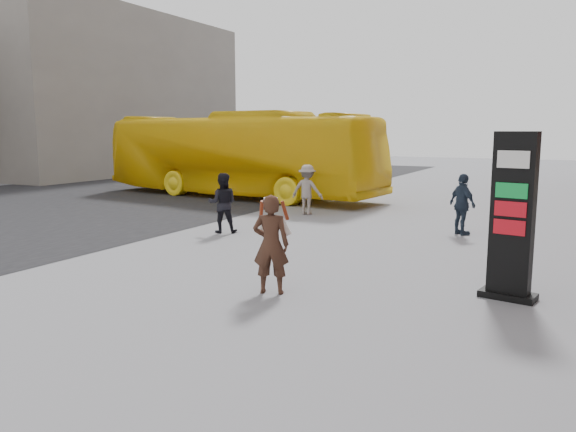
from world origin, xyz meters
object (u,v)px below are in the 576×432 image
at_px(woman, 271,243).
at_px(pedestrian_b, 307,190).
at_px(info_pylon, 512,217).
at_px(pedestrian_c, 462,204).
at_px(bus, 239,155).
at_px(pedestrian_a, 223,203).

height_order(woman, pedestrian_b, woman).
relative_size(info_pylon, pedestrian_c, 1.69).
bearing_deg(bus, pedestrian_b, -118.43).
xyz_separation_m(woman, bus, (-8.07, 11.69, 0.87)).
xyz_separation_m(bus, pedestrian_b, (4.72, -3.27, -0.92)).
xyz_separation_m(pedestrian_a, pedestrian_c, (5.82, 2.66, 0.00)).
bearing_deg(pedestrian_a, pedestrian_c, 176.24).
distance_m(woman, pedestrian_a, 5.91).
relative_size(info_pylon, woman, 1.62).
relative_size(pedestrian_b, pedestrian_c, 1.01).
bearing_deg(bus, woman, -139.12).
bearing_deg(pedestrian_c, woman, 116.48).
bearing_deg(pedestrian_c, info_pylon, 149.10).
relative_size(bus, pedestrian_c, 7.69).
distance_m(pedestrian_a, pedestrian_b, 4.08).
bearing_deg(pedestrian_c, pedestrian_a, 65.80).
height_order(bus, pedestrian_c, bus).
bearing_deg(bus, pedestrian_c, -108.78).
relative_size(woman, bus, 0.14).
distance_m(info_pylon, woman, 3.98).
bearing_deg(pedestrian_a, pedestrian_b, -126.87).
bearing_deg(info_pylon, pedestrian_a, 168.79).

